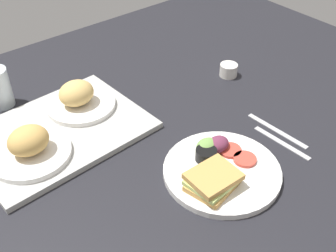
% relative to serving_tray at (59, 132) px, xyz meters
% --- Properties ---
extents(ground_plane, '(1.90, 1.50, 0.03)m').
position_rel_serving_tray_xyz_m(ground_plane, '(0.20, -0.23, -0.02)').
color(ground_plane, black).
extents(serving_tray, '(0.47, 0.35, 0.02)m').
position_rel_serving_tray_xyz_m(serving_tray, '(0.00, 0.00, 0.00)').
color(serving_tray, '#B2B2AD').
rests_on(serving_tray, ground_plane).
extents(bread_plate_near, '(0.20, 0.20, 0.08)m').
position_rel_serving_tray_xyz_m(bread_plate_near, '(-0.10, -0.05, 0.04)').
color(bread_plate_near, white).
rests_on(bread_plate_near, serving_tray).
extents(bread_plate_far, '(0.19, 0.19, 0.08)m').
position_rel_serving_tray_xyz_m(bread_plate_far, '(0.10, 0.05, 0.04)').
color(bread_plate_far, white).
rests_on(bread_plate_far, serving_tray).
extents(plate_with_salad, '(0.28, 0.28, 0.05)m').
position_rel_serving_tray_xyz_m(plate_with_salad, '(0.22, -0.38, 0.01)').
color(plate_with_salad, white).
rests_on(plate_with_salad, ground_plane).
extents(espresso_cup, '(0.06, 0.06, 0.04)m').
position_rel_serving_tray_xyz_m(espresso_cup, '(0.56, -0.08, 0.01)').
color(espresso_cup, silver).
rests_on(espresso_cup, ground_plane).
extents(fork, '(0.02, 0.17, 0.01)m').
position_rel_serving_tray_xyz_m(fork, '(0.43, -0.40, -0.01)').
color(fork, '#B7B7BC').
rests_on(fork, ground_plane).
extents(knife, '(0.02, 0.19, 0.01)m').
position_rel_serving_tray_xyz_m(knife, '(0.46, -0.36, -0.01)').
color(knife, '#B7B7BC').
rests_on(knife, ground_plane).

